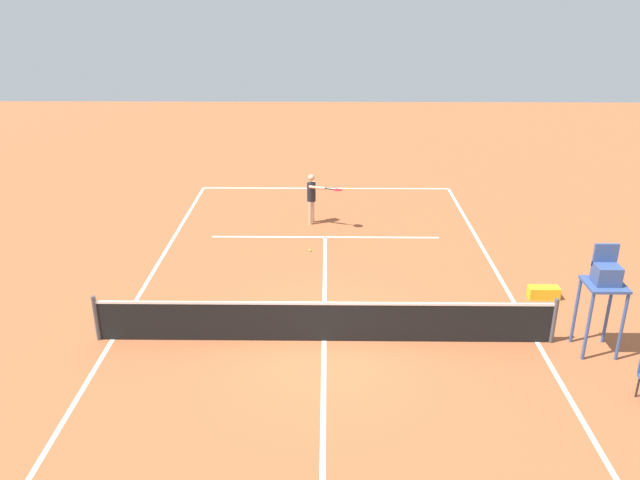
# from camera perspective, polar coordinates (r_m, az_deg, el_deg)

# --- Properties ---
(ground_plane) EXTENTS (60.00, 60.00, 0.00)m
(ground_plane) POSITION_cam_1_polar(r_m,az_deg,el_deg) (14.26, 0.37, -9.02)
(ground_plane) COLOR #AD5933
(court_lines) EXTENTS (9.52, 22.44, 0.01)m
(court_lines) POSITION_cam_1_polar(r_m,az_deg,el_deg) (14.26, 0.37, -9.00)
(court_lines) COLOR white
(court_lines) RESTS_ON ground
(tennis_net) EXTENTS (10.12, 0.10, 1.07)m
(tennis_net) POSITION_cam_1_polar(r_m,az_deg,el_deg) (14.01, 0.37, -7.28)
(tennis_net) COLOR #4C4C51
(tennis_net) RESTS_ON ground
(player_serving) EXTENTS (1.18, 0.91, 1.67)m
(player_serving) POSITION_cam_1_polar(r_m,az_deg,el_deg) (20.57, -0.65, 4.07)
(player_serving) COLOR #D8A884
(player_serving) RESTS_ON ground
(tennis_ball) EXTENTS (0.07, 0.07, 0.07)m
(tennis_ball) POSITION_cam_1_polar(r_m,az_deg,el_deg) (18.73, -0.91, -0.92)
(tennis_ball) COLOR #CCE033
(tennis_ball) RESTS_ON ground
(umpire_chair) EXTENTS (0.80, 0.80, 2.41)m
(umpire_chair) POSITION_cam_1_polar(r_m,az_deg,el_deg) (14.42, 24.17, -3.54)
(umpire_chair) COLOR #38518C
(umpire_chair) RESTS_ON ground
(equipment_bag) EXTENTS (0.76, 0.32, 0.30)m
(equipment_bag) POSITION_cam_1_polar(r_m,az_deg,el_deg) (16.95, 19.42, -4.46)
(equipment_bag) COLOR yellow
(equipment_bag) RESTS_ON ground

